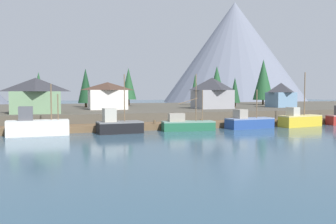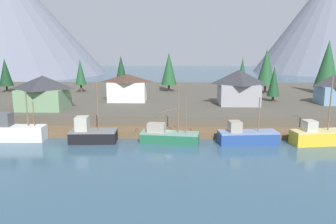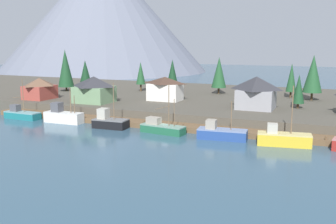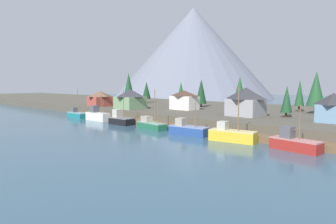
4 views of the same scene
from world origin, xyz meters
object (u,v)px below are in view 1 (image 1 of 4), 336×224
object	(u,v)px
conifer_mid_right	(217,82)
conifer_near_left	(195,87)
fishing_boat_green	(187,124)
conifer_far_left	(39,86)
fishing_boat_yellow	(300,120)
conifer_near_right	(86,86)
house_blue	(281,95)
house_white	(108,96)
fishing_boat_black	(118,125)
house_grey	(212,93)
house_green	(36,95)
fishing_boat_white	(37,126)
conifer_back_right	(235,90)
conifer_mid_left	(129,84)
conifer_centre	(263,80)
fishing_boat_blue	(249,122)

from	to	relation	value
conifer_mid_right	conifer_near_left	bearing A→B (deg)	150.30
fishing_boat_green	conifer_far_left	bearing A→B (deg)	129.55
fishing_boat_yellow	conifer_near_right	distance (m)	48.03
house_blue	house_white	size ratio (longest dim) A/B	0.73
fishing_boat_black	house_grey	bearing A→B (deg)	34.01
conifer_mid_right	house_green	bearing A→B (deg)	-152.69
fishing_boat_green	house_green	bearing A→B (deg)	158.46
house_white	fishing_boat_white	bearing A→B (deg)	-121.89
house_white	conifer_back_right	xyz separation A→B (m)	(29.99, 0.88, 1.19)
conifer_mid_left	conifer_mid_right	world-z (taller)	conifer_mid_right
fishing_boat_black	conifer_back_right	bearing A→B (deg)	31.91
conifer_mid_right	fishing_boat_green	bearing A→B (deg)	-122.66
house_white	conifer_near_right	size ratio (longest dim) A/B	0.87
fishing_boat_white	conifer_far_left	distance (m)	35.54
fishing_boat_black	conifer_back_right	xyz separation A→B (m)	(31.88, 22.50, 5.37)
house_white	conifer_near_left	bearing A→B (deg)	32.54
fishing_boat_green	conifer_mid_left	world-z (taller)	conifer_mid_left
conifer_centre	conifer_far_left	xyz separation A→B (m)	(-60.21, -0.42, -2.07)
fishing_boat_green	conifer_centre	world-z (taller)	conifer_centre
house_green	conifer_near_left	xyz separation A→B (m)	(40.22, 26.36, 1.94)
conifer_near_left	conifer_back_right	world-z (taller)	conifer_near_left
fishing_boat_yellow	house_green	bearing A→B (deg)	154.39
house_grey	conifer_near_right	bearing A→B (deg)	148.56
conifer_centre	conifer_mid_left	bearing A→B (deg)	175.74
fishing_boat_black	conifer_back_right	world-z (taller)	conifer_back_right
fishing_boat_yellow	house_blue	world-z (taller)	fishing_boat_yellow
conifer_mid_right	conifer_centre	bearing A→B (deg)	0.65
fishing_boat_black	conifer_centre	size ratio (longest dim) A/B	0.67
fishing_boat_white	fishing_boat_blue	xyz separation A→B (m)	(33.19, -0.51, -0.31)
house_green	house_white	xyz separation A→B (m)	(13.55, 9.34, -0.20)
fishing_boat_white	conifer_mid_right	distance (m)	57.63
conifer_mid_right	house_white	bearing A→B (deg)	-156.13
fishing_boat_yellow	conifer_mid_right	size ratio (longest dim) A/B	0.89
conifer_near_left	conifer_centre	world-z (taller)	conifer_centre
house_white	conifer_centre	size ratio (longest dim) A/B	0.62
house_grey	house_blue	xyz separation A→B (m)	(18.50, 1.20, -0.48)
fishing_boat_yellow	conifer_far_left	world-z (taller)	conifer_far_left
house_blue	conifer_near_left	world-z (taller)	conifer_near_left
fishing_boat_white	conifer_near_left	xyz separation A→B (m)	(39.84, 38.18, 6.12)
fishing_boat_blue	conifer_near_left	bearing A→B (deg)	74.20
fishing_boat_blue	conifer_back_right	world-z (taller)	conifer_back_right
house_grey	conifer_back_right	size ratio (longest dim) A/B	1.09
conifer_far_left	fishing_boat_white	bearing A→B (deg)	-89.18
fishing_boat_white	conifer_back_right	world-z (taller)	conifer_back_right
fishing_boat_blue	fishing_boat_white	bearing A→B (deg)	173.07
fishing_boat_blue	house_blue	xyz separation A→B (m)	(20.55, 19.52, 4.40)
conifer_near_left	conifer_far_left	xyz separation A→B (m)	(-40.34, -3.19, 0.06)
fishing_boat_black	conifer_centre	xyz separation A→B (m)	(48.43, 35.87, 8.44)
fishing_boat_black	house_grey	xyz separation A→B (m)	(23.96, 18.26, 4.75)
fishing_boat_green	fishing_boat_blue	xyz separation A→B (m)	(11.04, -0.12, 0.09)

